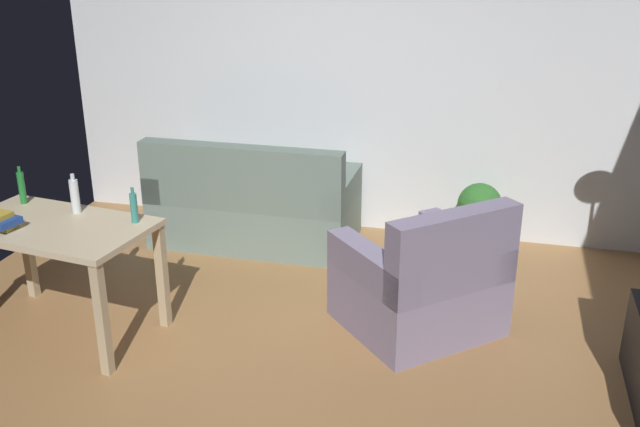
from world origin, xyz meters
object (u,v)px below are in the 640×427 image
armchair (423,285)px  bottle_tall (134,207)px  desk (55,240)px  bottle_green (22,187)px  potted_plant (479,212)px  bottle_clear (75,196)px  couch (254,208)px

armchair → bottle_tall: 1.91m
desk → armchair: size_ratio=1.04×
bottle_green → bottle_tall: bearing=-8.4°
bottle_tall → bottle_green: bearing=171.6°
potted_plant → bottle_tall: size_ratio=2.46×
potted_plant → bottle_tall: bottle_tall is taller
potted_plant → armchair: size_ratio=0.46×
potted_plant → bottle_clear: bottle_clear is taller
desk → bottle_tall: 0.55m
armchair → desk: bearing=-27.8°
bottle_tall → potted_plant: bearing=41.9°
couch → bottle_clear: bearing=65.2°
couch → bottle_tall: bottle_tall is taller
desk → potted_plant: 3.27m
bottle_tall → bottle_clear: bearing=172.0°
potted_plant → bottle_tall: bearing=-138.1°
armchair → bottle_clear: bottle_clear is taller
potted_plant → bottle_tall: (-2.07, -1.86, 0.53)m
bottle_clear → bottle_tall: size_ratio=1.14×
potted_plant → couch: bearing=-170.3°
bottle_clear → armchair: bearing=9.8°
armchair → bottle_clear: (-2.23, -0.39, 0.56)m
potted_plant → bottle_clear: (-2.52, -1.79, 0.55)m
potted_plant → bottle_green: bearing=-149.8°
couch → potted_plant: 1.86m
desk → bottle_tall: bearing=25.3°
couch → bottle_tall: size_ratio=7.14×
desk → bottle_clear: bottle_clear is taller
bottle_clear → bottle_green: bearing=171.2°
potted_plant → bottle_green: 3.47m
potted_plant → armchair: bearing=-101.8°
bottle_green → bottle_tall: (0.89, -0.13, -0.01)m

